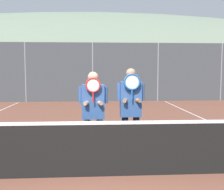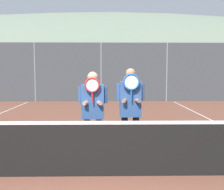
{
  "view_description": "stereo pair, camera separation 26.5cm",
  "coord_description": "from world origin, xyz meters",
  "px_view_note": "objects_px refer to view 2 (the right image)",
  "views": [
    {
      "loc": [
        0.07,
        -4.67,
        1.83
      ],
      "look_at": [
        0.44,
        1.03,
        1.31
      ],
      "focal_mm": 45.0,
      "sensor_mm": 36.0,
      "label": 1
    },
    {
      "loc": [
        0.34,
        -4.68,
        1.83
      ],
      "look_at": [
        0.44,
        1.03,
        1.31
      ],
      "focal_mm": 45.0,
      "sensor_mm": 36.0,
      "label": 2
    }
  ],
  "objects_px": {
    "player_center_left": "(130,107)",
    "car_left_of_center": "(88,83)",
    "car_center": "(165,82)",
    "player_leftmost": "(93,109)",
    "car_far_left": "(15,83)"
  },
  "relations": [
    {
      "from": "player_center_left",
      "to": "car_left_of_center",
      "type": "xyz_separation_m",
      "value": [
        -1.8,
        13.59,
        -0.19
      ]
    },
    {
      "from": "car_center",
      "to": "car_left_of_center",
      "type": "bearing_deg",
      "value": -177.26
    },
    {
      "from": "player_leftmost",
      "to": "car_far_left",
      "type": "bearing_deg",
      "value": 113.63
    },
    {
      "from": "player_leftmost",
      "to": "player_center_left",
      "type": "height_order",
      "value": "player_center_left"
    },
    {
      "from": "player_center_left",
      "to": "car_center",
      "type": "bearing_deg",
      "value": 75.47
    },
    {
      "from": "player_center_left",
      "to": "car_left_of_center",
      "type": "bearing_deg",
      "value": 97.54
    },
    {
      "from": "player_leftmost",
      "to": "car_far_left",
      "type": "distance_m",
      "value": 15.23
    },
    {
      "from": "player_leftmost",
      "to": "player_center_left",
      "type": "distance_m",
      "value": 0.75
    },
    {
      "from": "car_far_left",
      "to": "car_center",
      "type": "distance_m",
      "value": 10.44
    },
    {
      "from": "car_left_of_center",
      "to": "car_far_left",
      "type": "bearing_deg",
      "value": 176.08
    },
    {
      "from": "car_center",
      "to": "car_far_left",
      "type": "bearing_deg",
      "value": 179.52
    },
    {
      "from": "car_left_of_center",
      "to": "car_center",
      "type": "bearing_deg",
      "value": 2.74
    },
    {
      "from": "player_leftmost",
      "to": "car_center",
      "type": "distance_m",
      "value": 14.52
    },
    {
      "from": "player_leftmost",
      "to": "car_center",
      "type": "relative_size",
      "value": 0.38
    },
    {
      "from": "player_center_left",
      "to": "player_leftmost",
      "type": "bearing_deg",
      "value": -179.32
    }
  ]
}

